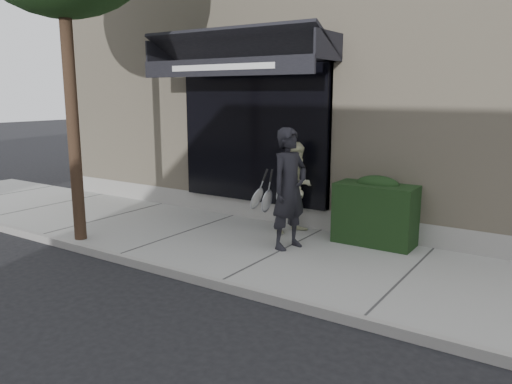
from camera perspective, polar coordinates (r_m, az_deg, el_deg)
The scene contains 7 objects.
ground at distance 7.99m, azimuth 2.72°, elevation -7.56°, with size 80.00×80.00×0.00m, color black.
sidewalk at distance 7.97m, azimuth 2.72°, elevation -7.15°, with size 20.00×3.00×0.12m, color #979792.
curb at distance 6.76m, azimuth -4.14°, elevation -10.51°, with size 20.00×0.10×0.14m, color gray.
building_facade at distance 12.10m, azimuth 15.19°, elevation 11.62°, with size 14.30×8.04×5.64m.
hedge at distance 8.45m, azimuth 13.58°, elevation -2.17°, with size 1.30×0.70×1.14m.
pedestrian_front at distance 7.90m, azimuth 3.81°, elevation 0.35°, with size 0.81×0.89×1.93m.
pedestrian_back at distance 8.85m, azimuth 4.69°, elevation 0.49°, with size 0.88×0.97×1.62m.
Camera 1 is at (3.86, -6.51, 2.57)m, focal length 35.00 mm.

